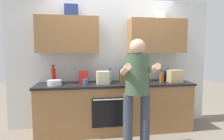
{
  "coord_description": "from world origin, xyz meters",
  "views": [
    {
      "loc": [
        -0.61,
        -3.37,
        1.47
      ],
      "look_at": [
        -0.08,
        -0.1,
        1.15
      ],
      "focal_mm": 30.3,
      "sensor_mm": 36.0,
      "label": 1
    }
  ],
  "objects": [
    {
      "name": "bottle_soda",
      "position": [
        0.37,
        -0.18,
        1.04
      ],
      "size": [
        0.07,
        0.07,
        0.35
      ],
      "color": "#198C33",
      "rests_on": "counter"
    },
    {
      "name": "bottle_soy",
      "position": [
        1.01,
        0.11,
        0.98
      ],
      "size": [
        0.08,
        0.08,
        0.2
      ],
      "color": "black",
      "rests_on": "counter"
    },
    {
      "name": "grocery_bag_crisps",
      "position": [
        -0.58,
        0.08,
        1.02
      ],
      "size": [
        0.18,
        0.18,
        0.23
      ],
      "primitive_type": "cube",
      "rotation": [
        0.0,
        0.0,
        -0.11
      ],
      "color": "red",
      "rests_on": "counter"
    },
    {
      "name": "bottle_wine",
      "position": [
        0.33,
        0.15,
        1.01
      ],
      "size": [
        0.07,
        0.07,
        0.26
      ],
      "color": "#471419",
      "rests_on": "counter"
    },
    {
      "name": "cup_tea",
      "position": [
        -0.55,
        -0.14,
        0.95
      ],
      "size": [
        0.09,
        0.09,
        0.11
      ],
      "primitive_type": "cylinder",
      "color": "#33598C",
      "rests_on": "counter"
    },
    {
      "name": "bottle_vinegar",
      "position": [
        1.1,
        0.17,
        0.99
      ],
      "size": [
        0.06,
        0.06,
        0.23
      ],
      "color": "brown",
      "rests_on": "counter"
    },
    {
      "name": "counter",
      "position": [
        -0.0,
        -0.0,
        0.45
      ],
      "size": [
        2.84,
        0.67,
        0.9
      ],
      "color": "olive",
      "rests_on": "ground"
    },
    {
      "name": "bottle_oil",
      "position": [
        0.65,
        0.08,
        0.98
      ],
      "size": [
        0.06,
        0.06,
        0.22
      ],
      "color": "olive",
      "rests_on": "counter"
    },
    {
      "name": "mixing_bowl",
      "position": [
        -1.07,
        -0.08,
        0.95
      ],
      "size": [
        0.24,
        0.24,
        0.09
      ],
      "primitive_type": "cylinder",
      "color": "silver",
      "rests_on": "counter"
    },
    {
      "name": "ground_plane",
      "position": [
        0.0,
        0.0,
        0.0
      ],
      "size": [
        12.0,
        12.0,
        0.0
      ],
      "primitive_type": "plane",
      "color": "#756B5B"
    },
    {
      "name": "cup_ceramic",
      "position": [
        -0.32,
        0.17,
        0.95
      ],
      "size": [
        0.09,
        0.09,
        0.1
      ],
      "primitive_type": "cylinder",
      "color": "#BF4C47",
      "rests_on": "counter"
    },
    {
      "name": "knife_block",
      "position": [
        0.14,
        0.06,
        1.02
      ],
      "size": [
        0.1,
        0.14,
        0.3
      ],
      "color": "brown",
      "rests_on": "counter"
    },
    {
      "name": "bottle_hotsauce",
      "position": [
        -1.13,
        0.22,
        1.04
      ],
      "size": [
        0.07,
        0.07,
        0.33
      ],
      "color": "red",
      "rests_on": "counter"
    },
    {
      "name": "grocery_bag_bread",
      "position": [
        1.13,
        -0.06,
        1.01
      ],
      "size": [
        0.26,
        0.19,
        0.23
      ],
      "primitive_type": "cube",
      "rotation": [
        0.0,
        0.0,
        0.04
      ],
      "color": "tan",
      "rests_on": "counter"
    },
    {
      "name": "bottle_syrup",
      "position": [
        0.83,
        -0.14,
        0.99
      ],
      "size": [
        0.08,
        0.08,
        0.24
      ],
      "color": "#8C4C14",
      "rests_on": "counter"
    },
    {
      "name": "person_standing",
      "position": [
        0.17,
        -0.79,
        0.98
      ],
      "size": [
        0.49,
        0.45,
        1.65
      ],
      "color": "#383D4C",
      "rests_on": "ground"
    },
    {
      "name": "back_wall_unit",
      "position": [
        -0.0,
        0.28,
        1.49
      ],
      "size": [
        4.0,
        0.38,
        2.5
      ],
      "color": "silver",
      "rests_on": "ground"
    },
    {
      "name": "bottle_water",
      "position": [
        -0.07,
        0.17,
        1.01
      ],
      "size": [
        0.07,
        0.07,
        0.25
      ],
      "color": "silver",
      "rests_on": "counter"
    },
    {
      "name": "grocery_bag_rice",
      "position": [
        -0.25,
        -0.07,
        1.01
      ],
      "size": [
        0.22,
        0.23,
        0.23
      ],
      "primitive_type": "cube",
      "rotation": [
        0.0,
        0.0,
        0.07
      ],
      "color": "beige",
      "rests_on": "counter"
    }
  ]
}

